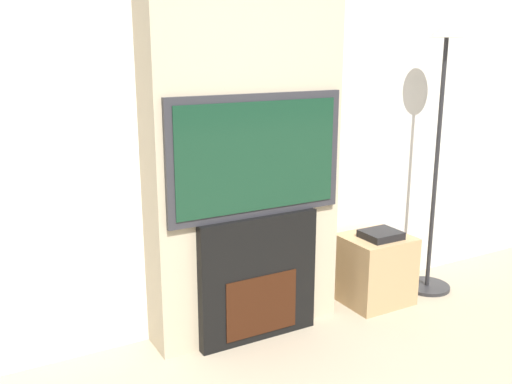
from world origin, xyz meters
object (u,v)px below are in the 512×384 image
at_px(television, 256,156).
at_px(media_stand, 375,268).
at_px(fireplace, 256,278).
at_px(floor_lamp, 440,124).

relative_size(television, media_stand, 2.10).
xyz_separation_m(fireplace, floor_lamp, (1.46, 0.01, 0.84)).
height_order(fireplace, television, television).
xyz_separation_m(television, media_stand, (0.97, 0.03, -0.89)).
height_order(television, floor_lamp, floor_lamp).
bearing_deg(media_stand, fireplace, -178.24).
distance_m(television, media_stand, 1.31).
bearing_deg(media_stand, television, -178.12).
height_order(fireplace, media_stand, fireplace).
height_order(television, media_stand, television).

